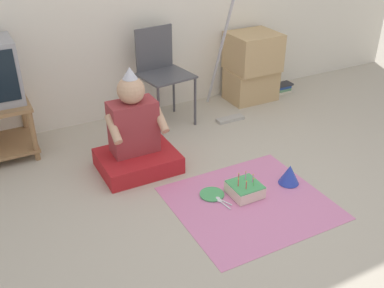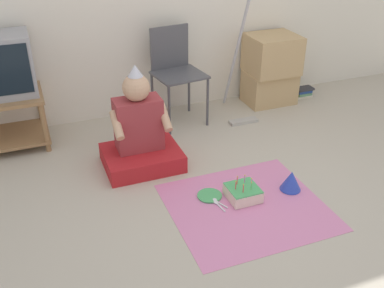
{
  "view_description": "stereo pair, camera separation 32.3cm",
  "coord_description": "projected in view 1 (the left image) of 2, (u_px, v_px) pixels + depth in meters",
  "views": [
    {
      "loc": [
        -1.57,
        -1.99,
        1.92
      ],
      "look_at": [
        -0.25,
        0.51,
        0.35
      ],
      "focal_mm": 42.0,
      "sensor_mm": 36.0,
      "label": 1
    },
    {
      "loc": [
        -1.27,
        -2.13,
        1.92
      ],
      "look_at": [
        -0.25,
        0.51,
        0.35
      ],
      "focal_mm": 42.0,
      "sensor_mm": 36.0,
      "label": 2
    }
  ],
  "objects": [
    {
      "name": "plastic_spoon_near",
      "position": [
        220.0,
        199.0,
        3.21
      ],
      "size": [
        0.07,
        0.14,
        0.01
      ],
      "color": "white",
      "rests_on": "party_cloth"
    },
    {
      "name": "cardboard_box_stack",
      "position": [
        252.0,
        66.0,
        4.65
      ],
      "size": [
        0.5,
        0.43,
        0.71
      ],
      "color": "tan",
      "rests_on": "ground_plane"
    },
    {
      "name": "birthday_cake",
      "position": [
        245.0,
        189.0,
        3.26
      ],
      "size": [
        0.22,
        0.22,
        0.16
      ],
      "color": "#F4E0C6",
      "rests_on": "party_cloth"
    },
    {
      "name": "ground_plane",
      "position": [
        258.0,
        211.0,
        3.11
      ],
      "size": [
        16.0,
        16.0,
        0.0
      ],
      "primitive_type": "plane",
      "color": "#BCB29E"
    },
    {
      "name": "paper_plate",
      "position": [
        212.0,
        194.0,
        3.27
      ],
      "size": [
        0.18,
        0.18,
        0.01
      ],
      "color": "#4CB266",
      "rests_on": "party_cloth"
    },
    {
      "name": "party_cloth",
      "position": [
        250.0,
        203.0,
        3.19
      ],
      "size": [
        1.06,
        0.97,
        0.01
      ],
      "color": "pink",
      "rests_on": "ground_plane"
    },
    {
      "name": "folding_chair",
      "position": [
        161.0,
        68.0,
        4.12
      ],
      "size": [
        0.48,
        0.46,
        0.89
      ],
      "color": "#4C4C51",
      "rests_on": "ground_plane"
    },
    {
      "name": "party_hat_blue",
      "position": [
        289.0,
        174.0,
        3.37
      ],
      "size": [
        0.16,
        0.16,
        0.15
      ],
      "color": "blue",
      "rests_on": "party_cloth"
    },
    {
      "name": "plastic_spoon_far",
      "position": [
        221.0,
        201.0,
        3.19
      ],
      "size": [
        0.04,
        0.14,
        0.01
      ],
      "color": "white",
      "rests_on": "party_cloth"
    },
    {
      "name": "dust_mop",
      "position": [
        225.0,
        81.0,
        4.28
      ],
      "size": [
        0.28,
        0.5,
        1.24
      ],
      "color": "#B2ADA3",
      "rests_on": "ground_plane"
    },
    {
      "name": "person_seated",
      "position": [
        135.0,
        139.0,
        3.49
      ],
      "size": [
        0.6,
        0.48,
        0.84
      ],
      "color": "red",
      "rests_on": "ground_plane"
    },
    {
      "name": "book_pile",
      "position": [
        282.0,
        88.0,
        4.98
      ],
      "size": [
        0.21,
        0.14,
        0.1
      ],
      "color": "beige",
      "rests_on": "ground_plane"
    }
  ]
}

